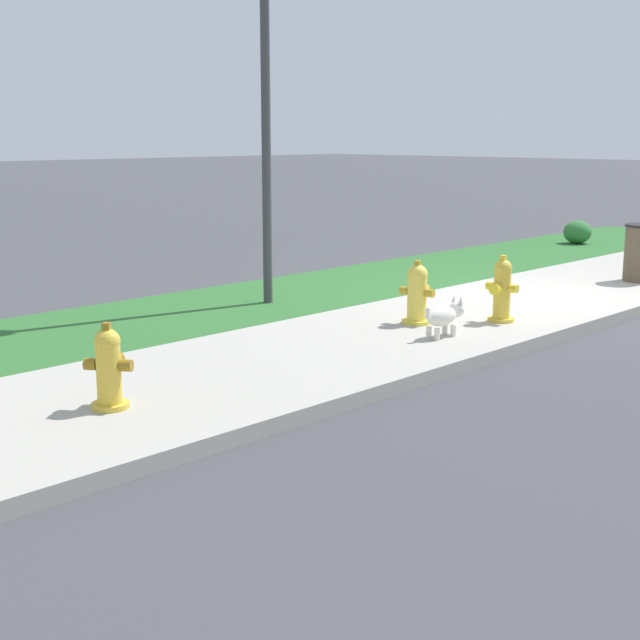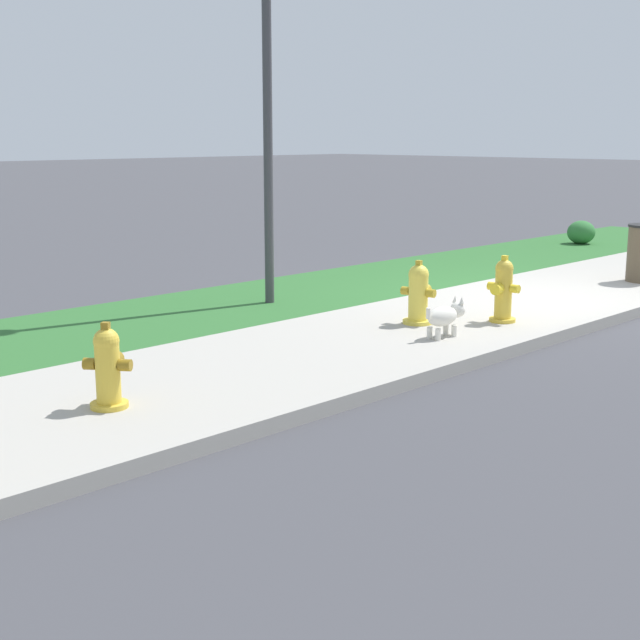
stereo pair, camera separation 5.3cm
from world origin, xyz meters
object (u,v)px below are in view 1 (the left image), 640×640
at_px(street_lamp, 265,32).
at_px(fire_hydrant_by_grass_verge, 502,290).
at_px(fire_hydrant_at_driveway, 109,368).
at_px(shrub_bush_far_verge, 577,232).
at_px(small_white_dog, 445,316).
at_px(fire_hydrant_far_end, 417,294).

bearing_deg(street_lamp, fire_hydrant_by_grass_verge, -69.75).
distance_m(fire_hydrant_at_driveway, shrub_bush_far_verge, 12.08).
bearing_deg(fire_hydrant_at_driveway, shrub_bush_far_verge, 66.28).
height_order(fire_hydrant_at_driveway, small_white_dog, fire_hydrant_at_driveway).
bearing_deg(fire_hydrant_far_end, fire_hydrant_by_grass_verge, 38.89).
bearing_deg(fire_hydrant_by_grass_verge, small_white_dog, 85.80).
xyz_separation_m(fire_hydrant_by_grass_verge, fire_hydrant_at_driveway, (-4.71, 0.35, -0.04)).
relative_size(street_lamp, shrub_bush_far_verge, 9.38).
distance_m(fire_hydrant_at_driveway, street_lamp, 5.23).
distance_m(fire_hydrant_far_end, shrub_bush_far_verge, 8.15).
xyz_separation_m(fire_hydrant_far_end, shrub_bush_far_verge, (7.81, 2.33, -0.11)).
bearing_deg(fire_hydrant_at_driveway, small_white_dog, 48.39).
distance_m(street_lamp, shrub_bush_far_verge, 8.60).
bearing_deg(small_white_dog, street_lamp, 91.35).
xyz_separation_m(fire_hydrant_at_driveway, small_white_dog, (3.67, -0.36, -0.09)).
height_order(fire_hydrant_by_grass_verge, street_lamp, street_lamp).
bearing_deg(small_white_dog, shrub_bush_far_verge, 22.33).
xyz_separation_m(street_lamp, shrub_bush_far_verge, (8.08, 0.25, -2.94)).
xyz_separation_m(small_white_dog, shrub_bush_far_verge, (8.14, 2.93, -0.01)).
xyz_separation_m(fire_hydrant_by_grass_verge, shrub_bush_far_verge, (7.10, 2.92, -0.13)).
bearing_deg(fire_hydrant_by_grass_verge, shrub_bush_far_verge, -72.16).
relative_size(fire_hydrant_far_end, fire_hydrant_at_driveway, 1.05).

